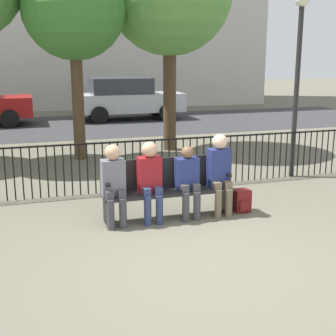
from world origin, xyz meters
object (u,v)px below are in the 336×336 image
object	(u,v)px
park_bench	(166,186)
seated_person_3	(220,170)
parked_car_1	(126,98)
tree_3	(74,8)
seated_person_2	(188,178)
lamp_post	(299,58)
seated_person_1	(150,177)
backpack	(242,201)
seated_person_0	(114,180)

from	to	relation	value
park_bench	seated_person_3	distance (m)	0.87
parked_car_1	park_bench	bearing A→B (deg)	-99.36
tree_3	seated_person_3	bearing A→B (deg)	-71.59
park_bench	seated_person_2	xyz separation A→B (m)	(0.30, -0.14, 0.13)
lamp_post	seated_person_2	bearing A→B (deg)	-148.93
seated_person_1	parked_car_1	world-z (taller)	parked_car_1
park_bench	backpack	distance (m)	1.28
lamp_post	backpack	bearing A→B (deg)	-138.80
seated_person_0	lamp_post	bearing A→B (deg)	23.36
parked_car_1	seated_person_0	bearing A→B (deg)	-103.30
park_bench	seated_person_1	world-z (taller)	seated_person_1
seated_person_0	tree_3	bearing A→B (deg)	89.04
seated_person_1	seated_person_3	size ratio (longest dim) A/B	0.96
park_bench	seated_person_3	world-z (taller)	seated_person_3
seated_person_2	backpack	size ratio (longest dim) A/B	3.12
lamp_post	parked_car_1	world-z (taller)	lamp_post
tree_3	seated_person_0	bearing A→B (deg)	-90.96
seated_person_1	lamp_post	world-z (taller)	lamp_post
seated_person_0	tree_3	xyz separation A→B (m)	(0.08, 4.80, 2.81)
seated_person_3	parked_car_1	size ratio (longest dim) A/B	0.31
seated_person_1	tree_3	xyz separation A→B (m)	(-0.47, 4.80, 2.80)
seated_person_1	lamp_post	size ratio (longest dim) A/B	0.34
seated_person_3	parked_car_1	world-z (taller)	parked_car_1
seated_person_0	seated_person_1	distance (m)	0.55
park_bench	parked_car_1	size ratio (longest dim) A/B	0.48
backpack	lamp_post	world-z (taller)	lamp_post
seated_person_0	seated_person_3	distance (m)	1.68
seated_person_2	parked_car_1	bearing A→B (deg)	82.23
seated_person_1	seated_person_3	world-z (taller)	seated_person_3
seated_person_0	park_bench	bearing A→B (deg)	8.78
seated_person_0	seated_person_2	distance (m)	1.15
backpack	tree_3	size ratio (longest dim) A/B	0.08
seated_person_0	tree_3	world-z (taller)	tree_3
seated_person_3	lamp_post	world-z (taller)	lamp_post
backpack	parked_car_1	distance (m)	11.50
seated_person_2	seated_person_3	xyz separation A→B (m)	(0.53, 0.01, 0.10)
seated_person_3	tree_3	xyz separation A→B (m)	(-1.60, 4.79, 2.77)
park_bench	lamp_post	bearing A→B (deg)	26.76
park_bench	seated_person_3	xyz separation A→B (m)	(0.83, -0.13, 0.22)
backpack	lamp_post	size ratio (longest dim) A/B	0.10
park_bench	parked_car_1	distance (m)	11.50
seated_person_2	seated_person_0	bearing A→B (deg)	179.72
seated_person_2	seated_person_1	bearing A→B (deg)	179.39
lamp_post	seated_person_0	bearing A→B (deg)	-156.64
backpack	seated_person_0	bearing A→B (deg)	-179.77
backpack	parked_car_1	world-z (taller)	parked_car_1
seated_person_1	seated_person_2	xyz separation A→B (m)	(0.60, -0.01, -0.07)
seated_person_2	park_bench	bearing A→B (deg)	155.78
seated_person_0	seated_person_1	world-z (taller)	seated_person_1
backpack	seated_person_1	bearing A→B (deg)	-179.72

